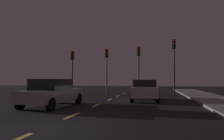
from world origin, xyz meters
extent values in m
plane|color=black|center=(0.00, 7.00, 0.00)|extent=(80.00, 80.00, 0.00)
cube|color=#EACC4C|center=(0.00, 2.60, 0.00)|extent=(0.16, 1.60, 0.01)
cube|color=#EACC4C|center=(0.00, 6.40, 0.00)|extent=(0.16, 1.60, 0.01)
cube|color=#EACC4C|center=(0.00, 10.20, 0.00)|extent=(0.16, 1.60, 0.01)
cube|color=#EACC4C|center=(0.00, 14.00, 0.00)|extent=(0.16, 1.60, 0.01)
cube|color=#EACC4C|center=(0.00, 17.80, 0.00)|extent=(0.16, 1.60, 0.01)
cylinder|color=black|center=(-5.20, 15.72, 2.27)|extent=(0.14, 0.14, 4.53)
cube|color=#382D0C|center=(-5.20, 15.72, 4.08)|extent=(0.32, 0.24, 0.90)
sphere|color=red|center=(-5.20, 15.56, 4.38)|extent=(0.20, 0.20, 0.20)
sphere|color=#3F2D0C|center=(-5.20, 15.56, 4.08)|extent=(0.20, 0.20, 0.20)
sphere|color=#0C3319|center=(-5.20, 15.56, 3.78)|extent=(0.20, 0.20, 0.20)
cylinder|color=#4C4C51|center=(-1.47, 15.72, 2.34)|extent=(0.14, 0.14, 4.68)
cube|color=#382D0C|center=(-1.47, 15.72, 4.23)|extent=(0.32, 0.24, 0.90)
sphere|color=red|center=(-1.47, 15.56, 4.53)|extent=(0.20, 0.20, 0.20)
sphere|color=#3F2D0C|center=(-1.47, 15.56, 4.23)|extent=(0.20, 0.20, 0.20)
sphere|color=#0C3319|center=(-1.47, 15.56, 3.93)|extent=(0.20, 0.20, 0.20)
cylinder|color=#2D2D30|center=(1.80, 15.72, 2.40)|extent=(0.14, 0.14, 4.79)
cube|color=#382D0C|center=(1.80, 15.72, 4.34)|extent=(0.32, 0.24, 0.90)
sphere|color=red|center=(1.80, 15.56, 4.64)|extent=(0.20, 0.20, 0.20)
sphere|color=#3F2D0C|center=(1.80, 15.56, 4.34)|extent=(0.20, 0.20, 0.20)
sphere|color=#0C3319|center=(1.80, 15.56, 4.04)|extent=(0.20, 0.20, 0.20)
cylinder|color=black|center=(5.20, 15.72, 2.70)|extent=(0.14, 0.14, 5.40)
cube|color=black|center=(5.20, 15.72, 4.95)|extent=(0.32, 0.24, 0.90)
sphere|color=red|center=(5.20, 15.56, 5.25)|extent=(0.20, 0.20, 0.20)
sphere|color=#3F2D0C|center=(5.20, 15.56, 4.95)|extent=(0.20, 0.20, 0.20)
sphere|color=#0C3319|center=(5.20, 15.56, 4.65)|extent=(0.20, 0.20, 0.20)
cube|color=silver|center=(2.64, 9.88, 0.67)|extent=(1.95, 4.37, 0.69)
cube|color=black|center=(2.65, 9.66, 1.26)|extent=(1.63, 2.00, 0.49)
cylinder|color=black|center=(1.75, 11.44, 0.32)|extent=(0.25, 0.65, 0.64)
cylinder|color=black|center=(3.39, 11.51, 0.32)|extent=(0.25, 0.65, 0.64)
cylinder|color=black|center=(1.89, 8.24, 0.32)|extent=(0.25, 0.65, 0.64)
cylinder|color=black|center=(3.53, 8.32, 0.32)|extent=(0.25, 0.65, 0.64)
cube|color=gray|center=(-2.27, 5.42, 0.63)|extent=(2.08, 4.55, 0.62)
cube|color=black|center=(-2.28, 5.20, 1.24)|extent=(1.72, 2.09, 0.60)
cylinder|color=black|center=(-3.03, 7.14, 0.32)|extent=(0.26, 0.65, 0.64)
cylinder|color=black|center=(-1.32, 7.05, 0.32)|extent=(0.26, 0.65, 0.64)
cylinder|color=black|center=(-3.22, 3.80, 0.32)|extent=(0.26, 0.65, 0.64)
cylinder|color=black|center=(-1.52, 3.70, 0.32)|extent=(0.26, 0.65, 0.64)
camera|label=1|loc=(3.39, -5.98, 1.49)|focal=34.93mm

